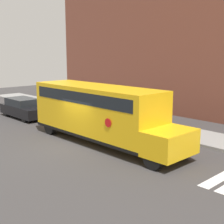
# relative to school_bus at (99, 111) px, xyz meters

# --- Properties ---
(ground_plane) EXTENTS (60.00, 60.00, 0.00)m
(ground_plane) POSITION_rel_school_bus_xyz_m (-0.50, -1.55, -1.85)
(ground_plane) COLOR #3A3838
(sidewalk_strip) EXTENTS (44.00, 3.00, 0.15)m
(sidewalk_strip) POSITION_rel_school_bus_xyz_m (-0.50, 4.95, -1.78)
(sidewalk_strip) COLOR gray
(sidewalk_strip) RESTS_ON ground
(building_backdrop) EXTENTS (32.00, 4.00, 11.67)m
(building_backdrop) POSITION_rel_school_bus_xyz_m (-0.50, 11.45, 3.99)
(building_backdrop) COLOR brown
(building_backdrop) RESTS_ON ground
(school_bus) EXTENTS (10.43, 2.57, 3.23)m
(school_bus) POSITION_rel_school_bus_xyz_m (0.00, 0.00, 0.00)
(school_bus) COLOR yellow
(school_bus) RESTS_ON ground
(parked_car) EXTENTS (4.71, 1.84, 1.53)m
(parked_car) POSITION_rel_school_bus_xyz_m (-9.28, 0.13, -1.09)
(parked_car) COLOR black
(parked_car) RESTS_ON ground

